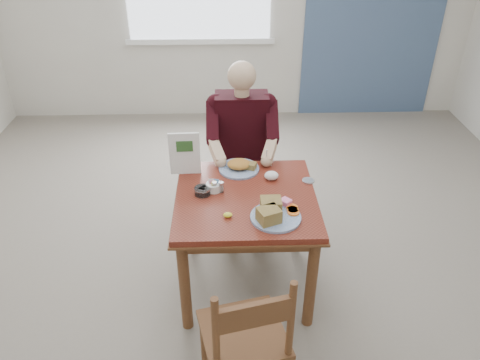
{
  "coord_description": "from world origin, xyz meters",
  "views": [
    {
      "loc": [
        -0.12,
        -2.49,
        2.42
      ],
      "look_at": [
        -0.04,
        0.0,
        0.87
      ],
      "focal_mm": 35.0,
      "sensor_mm": 36.0,
      "label": 1
    }
  ],
  "objects_px": {
    "near_plate": "(273,213)",
    "far_plate": "(240,166)",
    "chair_near": "(246,339)",
    "diner": "(242,137)",
    "chair_far": "(241,169)",
    "table": "(246,210)"
  },
  "relations": [
    {
      "from": "chair_near",
      "to": "near_plate",
      "type": "xyz_separation_m",
      "value": [
        0.19,
        0.66,
        0.31
      ]
    },
    {
      "from": "table",
      "to": "diner",
      "type": "distance_m",
      "value": 0.73
    },
    {
      "from": "chair_near",
      "to": "far_plate",
      "type": "xyz_separation_m",
      "value": [
        0.01,
        1.23,
        0.3
      ]
    },
    {
      "from": "chair_far",
      "to": "chair_near",
      "type": "height_order",
      "value": "same"
    },
    {
      "from": "diner",
      "to": "far_plate",
      "type": "relative_size",
      "value": 3.78
    },
    {
      "from": "chair_near",
      "to": "diner",
      "type": "distance_m",
      "value": 1.64
    },
    {
      "from": "chair_near",
      "to": "near_plate",
      "type": "bearing_deg",
      "value": 73.92
    },
    {
      "from": "near_plate",
      "to": "far_plate",
      "type": "xyz_separation_m",
      "value": [
        -0.18,
        0.57,
        -0.01
      ]
    },
    {
      "from": "diner",
      "to": "far_plate",
      "type": "height_order",
      "value": "diner"
    },
    {
      "from": "far_plate",
      "to": "table",
      "type": "bearing_deg",
      "value": -85.07
    },
    {
      "from": "diner",
      "to": "far_plate",
      "type": "distance_m",
      "value": 0.38
    },
    {
      "from": "chair_far",
      "to": "far_plate",
      "type": "relative_size",
      "value": 2.59
    },
    {
      "from": "chair_far",
      "to": "diner",
      "type": "height_order",
      "value": "diner"
    },
    {
      "from": "chair_near",
      "to": "far_plate",
      "type": "relative_size",
      "value": 2.59
    },
    {
      "from": "chair_far",
      "to": "far_plate",
      "type": "bearing_deg",
      "value": -93.43
    },
    {
      "from": "chair_far",
      "to": "diner",
      "type": "xyz_separation_m",
      "value": [
        0.0,
        -0.09,
        0.33
      ]
    },
    {
      "from": "near_plate",
      "to": "far_plate",
      "type": "relative_size",
      "value": 1.02
    },
    {
      "from": "table",
      "to": "chair_near",
      "type": "xyz_separation_m",
      "value": [
        -0.04,
        -0.9,
        -0.16
      ]
    },
    {
      "from": "chair_near",
      "to": "diner",
      "type": "height_order",
      "value": "diner"
    },
    {
      "from": "table",
      "to": "chair_near",
      "type": "height_order",
      "value": "chair_near"
    },
    {
      "from": "table",
      "to": "diner",
      "type": "xyz_separation_m",
      "value": [
        0.0,
        0.71,
        0.17
      ]
    },
    {
      "from": "chair_near",
      "to": "near_plate",
      "type": "relative_size",
      "value": 2.55
    }
  ]
}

